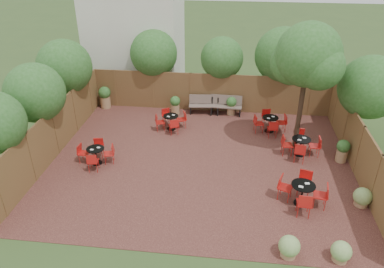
# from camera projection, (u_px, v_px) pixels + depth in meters

# --- Properties ---
(ground) EXTENTS (80.00, 80.00, 0.00)m
(ground) POSITION_uv_depth(u_px,v_px,m) (200.00, 162.00, 15.15)
(ground) COLOR #354F23
(ground) RESTS_ON ground
(courtyard_paving) EXTENTS (12.00, 10.00, 0.02)m
(courtyard_paving) POSITION_uv_depth(u_px,v_px,m) (200.00, 162.00, 15.15)
(courtyard_paving) COLOR #3A1A17
(courtyard_paving) RESTS_ON ground
(fence_back) EXTENTS (12.00, 0.08, 2.00)m
(fence_back) POSITION_uv_depth(u_px,v_px,m) (210.00, 93.00, 19.04)
(fence_back) COLOR #51311E
(fence_back) RESTS_ON ground
(fence_left) EXTENTS (0.08, 10.00, 2.00)m
(fence_left) POSITION_uv_depth(u_px,v_px,m) (55.00, 132.00, 15.30)
(fence_left) COLOR #51311E
(fence_left) RESTS_ON ground
(fence_right) EXTENTS (0.08, 10.00, 2.00)m
(fence_right) POSITION_uv_depth(u_px,v_px,m) (359.00, 150.00, 14.05)
(fence_right) COLOR #51311E
(fence_right) RESTS_ON ground
(neighbour_building) EXTENTS (5.00, 4.00, 8.00)m
(neighbour_building) POSITION_uv_depth(u_px,v_px,m) (135.00, 18.00, 20.69)
(neighbour_building) COLOR beige
(neighbour_building) RESTS_ON ground
(overhang_foliage) EXTENTS (15.74, 10.76, 2.78)m
(overhang_foliage) POSITION_uv_depth(u_px,v_px,m) (185.00, 71.00, 16.70)
(overhang_foliage) COLOR #26591C
(overhang_foliage) RESTS_ON ground
(courtyard_tree) EXTENTS (2.69, 2.59, 5.35)m
(courtyard_tree) POSITION_uv_depth(u_px,v_px,m) (308.00, 59.00, 14.22)
(courtyard_tree) COLOR black
(courtyard_tree) RESTS_ON courtyard_paving
(park_bench_left) EXTENTS (1.57, 0.64, 0.95)m
(park_bench_left) POSITION_uv_depth(u_px,v_px,m) (204.00, 104.00, 18.98)
(park_bench_left) COLOR brown
(park_bench_left) RESTS_ON courtyard_paving
(park_bench_right) EXTENTS (1.61, 0.59, 0.98)m
(park_bench_right) POSITION_uv_depth(u_px,v_px,m) (226.00, 105.00, 18.86)
(park_bench_right) COLOR brown
(park_bench_right) RESTS_ON courtyard_paving
(bistro_tables) EXTENTS (9.66, 6.81, 0.91)m
(bistro_tables) POSITION_uv_depth(u_px,v_px,m) (236.00, 147.00, 15.31)
(bistro_tables) COLOR black
(bistro_tables) RESTS_ON courtyard_paving
(planters) EXTENTS (11.72, 4.53, 1.15)m
(planters) POSITION_uv_depth(u_px,v_px,m) (188.00, 109.00, 18.27)
(planters) COLOR #99734C
(planters) RESTS_ON courtyard_paving
(low_shrubs) EXTENTS (3.31, 3.21, 0.67)m
(low_shrubs) POSITION_uv_depth(u_px,v_px,m) (332.00, 229.00, 11.27)
(low_shrubs) COLOR #99734C
(low_shrubs) RESTS_ON courtyard_paving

